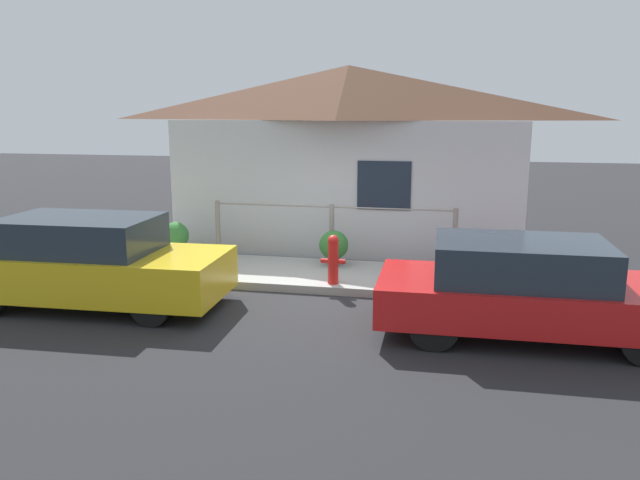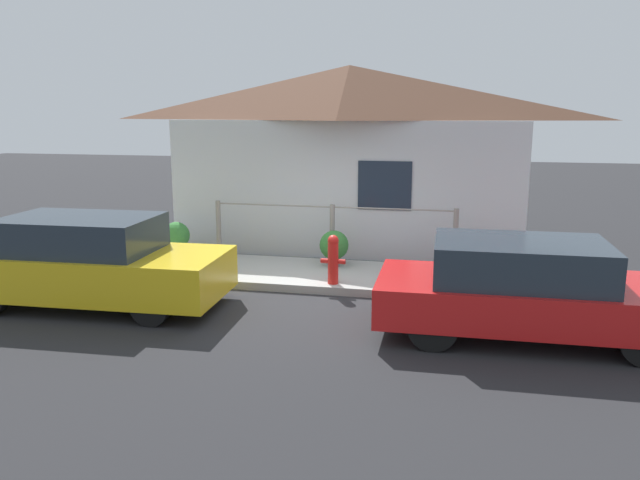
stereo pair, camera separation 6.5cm
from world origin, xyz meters
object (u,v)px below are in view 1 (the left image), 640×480
object	(u,v)px
car_right	(528,289)
car_left	(89,262)
fire_hydrant	(333,258)
potted_plant_near_hydrant	(334,246)
potted_plant_by_fence	(175,237)

from	to	relation	value
car_right	car_left	bearing A→B (deg)	179.19
car_left	fire_hydrant	distance (m)	4.01
fire_hydrant	potted_plant_near_hydrant	world-z (taller)	fire_hydrant
car_right	potted_plant_by_fence	xyz separation A→B (m)	(-6.64, 3.01, -0.14)
car_left	car_right	world-z (taller)	car_left
fire_hydrant	potted_plant_by_fence	size ratio (longest dim) A/B	1.23
car_left	potted_plant_by_fence	world-z (taller)	car_left
car_left	fire_hydrant	world-z (taller)	car_left
car_right	fire_hydrant	world-z (taller)	car_right
car_left	potted_plant_near_hydrant	xyz separation A→B (m)	(3.46, 2.80, -0.17)
fire_hydrant	potted_plant_near_hydrant	distance (m)	1.23
car_right	potted_plant_near_hydrant	distance (m)	4.31
fire_hydrant	potted_plant_near_hydrant	xyz separation A→B (m)	(-0.22, 1.21, -0.05)
car_left	potted_plant_by_fence	size ratio (longest dim) A/B	6.19
potted_plant_near_hydrant	potted_plant_by_fence	distance (m)	3.38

